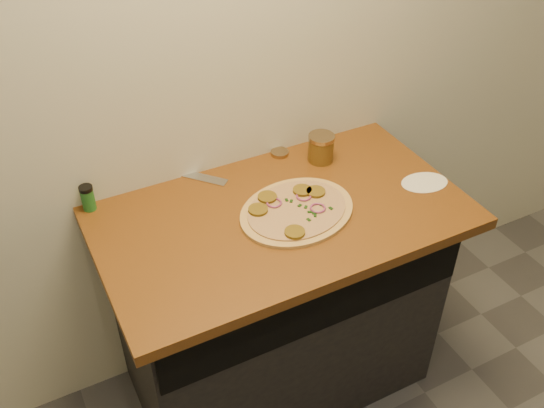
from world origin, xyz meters
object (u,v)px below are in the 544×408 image
pizza (296,210)px  chefs_knife (179,172)px  spice_shaker (88,198)px  salsa_jar (321,148)px

pizza → chefs_knife: (-0.26, 0.38, -0.00)m
chefs_knife → spice_shaker: (-0.33, -0.06, 0.04)m
chefs_knife → salsa_jar: (0.49, -0.16, 0.05)m
pizza → spice_shaker: spice_shaker is taller
pizza → chefs_knife: size_ratio=1.91×
pizza → spice_shaker: 0.67m
chefs_knife → salsa_jar: salsa_jar is taller
chefs_knife → salsa_jar: 0.51m
salsa_jar → spice_shaker: 0.82m
pizza → salsa_jar: 0.32m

